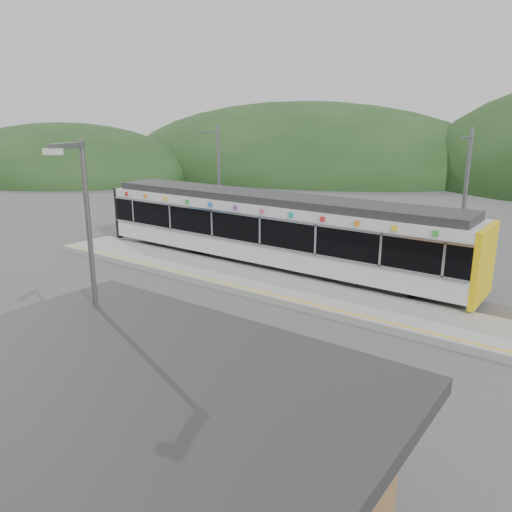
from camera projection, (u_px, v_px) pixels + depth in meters
The scene contains 9 objects.
ground at pixel (215, 308), 20.02m from camera, with size 120.00×120.00×0.00m, color #4C4C4F.
hills at pixel (412, 303), 20.59m from camera, with size 146.00×149.00×26.00m.
platform at pixel (263, 283), 22.54m from camera, with size 26.00×3.20×0.30m, color #9E9E99.
yellow_line at pixel (245, 288), 21.49m from camera, with size 26.00×0.10×0.01m, color yellow.
train at pixel (270, 228), 24.99m from camera, with size 20.44×3.01×3.74m.
catenary_mast_west at pixel (219, 183), 29.70m from camera, with size 0.18×1.80×7.00m.
catenary_mast_east at pixel (464, 206), 21.71m from camera, with size 0.18×1.80×7.00m.
station_shelter at pixel (139, 442), 9.18m from camera, with size 9.20×6.20×3.00m.
lamp_post at pixel (87, 264), 11.50m from camera, with size 0.56×1.24×6.89m.
Camera 1 is at (12.44, -14.14, 7.29)m, focal length 35.00 mm.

